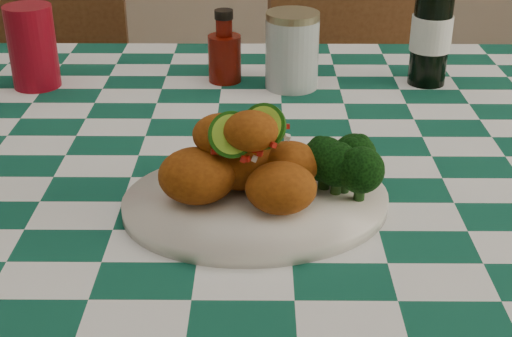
# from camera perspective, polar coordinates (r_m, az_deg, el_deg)

# --- Properties ---
(plate) EXTENTS (0.35, 0.29, 0.02)m
(plate) POSITION_cam_1_polar(r_m,az_deg,el_deg) (0.86, 0.00, -2.72)
(plate) COLOR silver
(plate) RESTS_ON dining_table
(fried_chicken_pile) EXTENTS (0.17, 0.13, 0.11)m
(fried_chicken_pile) POSITION_cam_1_polar(r_m,az_deg,el_deg) (0.83, -0.39, 1.11)
(fried_chicken_pile) COLOR #8F430D
(fried_chicken_pile) RESTS_ON plate
(broccoli_side) EXTENTS (0.09, 0.09, 0.07)m
(broccoli_side) POSITION_cam_1_polar(r_m,az_deg,el_deg) (0.86, 6.79, 0.09)
(broccoli_side) COLOR black
(broccoli_side) RESTS_ON plate
(red_tumbler) EXTENTS (0.09, 0.09, 0.14)m
(red_tumbler) POSITION_cam_1_polar(r_m,az_deg,el_deg) (1.28, -17.45, 9.28)
(red_tumbler) COLOR maroon
(red_tumbler) RESTS_ON dining_table
(ketchup_bottle) EXTENTS (0.07, 0.07, 0.13)m
(ketchup_bottle) POSITION_cam_1_polar(r_m,az_deg,el_deg) (1.25, -2.54, 9.76)
(ketchup_bottle) COLOR #630D04
(ketchup_bottle) RESTS_ON dining_table
(mason_jar) EXTENTS (0.12, 0.12, 0.13)m
(mason_jar) POSITION_cam_1_polar(r_m,az_deg,el_deg) (1.23, 2.90, 9.42)
(mason_jar) COLOR #B2BCBA
(mason_jar) RESTS_ON dining_table
(beer_bottle) EXTENTS (0.09, 0.09, 0.24)m
(beer_bottle) POSITION_cam_1_polar(r_m,az_deg,el_deg) (1.26, 13.99, 11.71)
(beer_bottle) COLOR black
(beer_bottle) RESTS_ON dining_table
(wooden_chair_left) EXTENTS (0.42, 0.44, 0.86)m
(wooden_chair_left) POSITION_cam_1_polar(r_m,az_deg,el_deg) (1.88, -16.07, 1.05)
(wooden_chair_left) COLOR #472814
(wooden_chair_left) RESTS_ON ground
(wooden_chair_right) EXTENTS (0.51, 0.53, 0.94)m
(wooden_chair_right) POSITION_cam_1_polar(r_m,az_deg,el_deg) (1.78, 9.09, 1.83)
(wooden_chair_right) COLOR #472814
(wooden_chair_right) RESTS_ON ground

